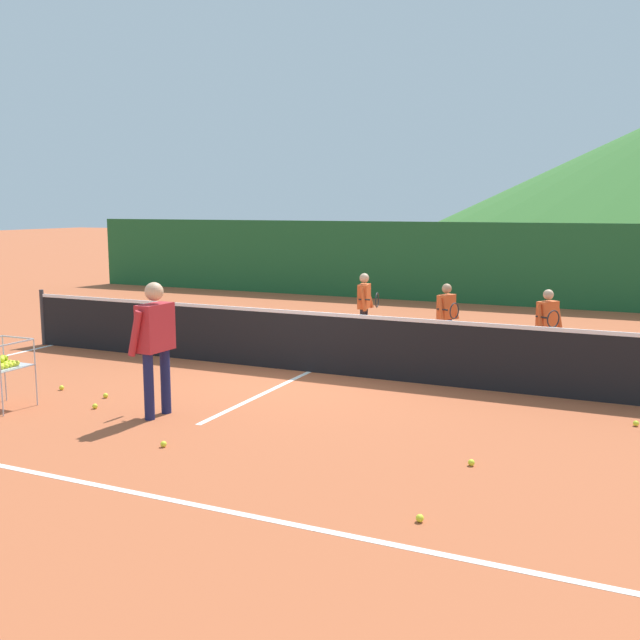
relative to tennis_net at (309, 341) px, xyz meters
The scene contains 20 objects.
ground_plane 0.50m from the tennis_net, ahead, with size 120.00×120.00×0.00m, color #B25633.
line_baseline_near 5.16m from the tennis_net, 90.00° to the right, with size 10.80×0.08×0.01m, color white.
line_baseline_far 6.00m from the tennis_net, 90.00° to the left, with size 10.80×0.08×0.01m, color white.
line_sideline_west 5.43m from the tennis_net, behind, with size 0.08×11.12×0.01m, color white.
line_service_center 0.50m from the tennis_net, ahead, with size 0.08×6.27×0.01m, color white.
tennis_net is the anchor object (origin of this frame).
instructor 3.13m from the tennis_net, 102.60° to the right, with size 0.43×0.78×1.69m.
student_0 2.79m from the tennis_net, 92.84° to the left, with size 0.48×0.61×1.34m.
student_1 2.85m from the tennis_net, 56.20° to the left, with size 0.41×0.68×1.25m.
student_2 3.98m from the tennis_net, 32.90° to the left, with size 0.42×0.69×1.25m.
ball_cart 4.48m from the tennis_net, 127.57° to the right, with size 0.58×0.58×0.90m.
tennis_ball_0 4.60m from the tennis_net, 43.50° to the right, with size 0.07×0.07×0.07m, color yellow.
tennis_ball_1 4.00m from the tennis_net, 88.27° to the right, with size 0.07×0.07×0.07m, color yellow.
tennis_ball_2 3.75m from the tennis_net, 137.28° to the right, with size 0.07×0.07×0.07m, color yellow.
tennis_ball_4 3.24m from the tennis_net, 125.54° to the right, with size 0.07×0.07×0.07m, color yellow.
tennis_ball_5 4.92m from the tennis_net, 11.58° to the right, with size 0.07×0.07×0.07m, color yellow.
tennis_ball_6 3.52m from the tennis_net, 117.73° to the right, with size 0.07×0.07×0.07m, color yellow.
tennis_ball_7 5.68m from the tennis_net, 55.21° to the right, with size 0.07×0.07×0.07m, color yellow.
tennis_ball_8 2.76m from the tennis_net, 166.58° to the right, with size 0.07×0.07×0.07m, color yellow.
windscreen_fence 9.26m from the tennis_net, 90.00° to the left, with size 23.77×0.08×2.19m, color #1E5B2D.
Camera 1 is at (4.87, -10.22, 2.61)m, focal length 40.95 mm.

